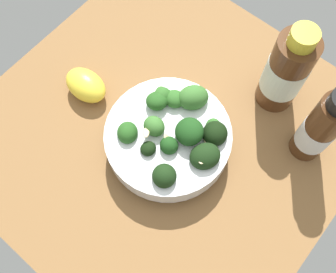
{
  "coord_description": "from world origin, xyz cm",
  "views": [
    {
      "loc": [
        16.88,
        -19.43,
        60.15
      ],
      "look_at": [
        2.09,
        -1.7,
        4.0
      ],
      "focal_mm": 42.31,
      "sensor_mm": 36.0,
      "label": 1
    }
  ],
  "objects_px": {
    "bowl_of_broccoli": "(171,136)",
    "bottle_short": "(320,129)",
    "bottle_tall": "(286,72)",
    "lemon_wedge": "(86,85)"
  },
  "relations": [
    {
      "from": "bottle_tall",
      "to": "bottle_short",
      "type": "relative_size",
      "value": 1.03
    },
    {
      "from": "lemon_wedge",
      "to": "bottle_short",
      "type": "height_order",
      "value": "bottle_short"
    },
    {
      "from": "lemon_wedge",
      "to": "bottle_tall",
      "type": "distance_m",
      "value": 0.32
    },
    {
      "from": "bowl_of_broccoli",
      "to": "bottle_tall",
      "type": "relative_size",
      "value": 1.14
    },
    {
      "from": "bowl_of_broccoli",
      "to": "bottle_short",
      "type": "height_order",
      "value": "bottle_short"
    },
    {
      "from": "bottle_short",
      "to": "lemon_wedge",
      "type": "bearing_deg",
      "value": -155.98
    },
    {
      "from": "bowl_of_broccoli",
      "to": "lemon_wedge",
      "type": "xyz_separation_m",
      "value": [
        -0.17,
        -0.02,
        -0.02
      ]
    },
    {
      "from": "lemon_wedge",
      "to": "bottle_short",
      "type": "distance_m",
      "value": 0.38
    },
    {
      "from": "bowl_of_broccoli",
      "to": "lemon_wedge",
      "type": "distance_m",
      "value": 0.17
    },
    {
      "from": "bottle_tall",
      "to": "bowl_of_broccoli",
      "type": "bearing_deg",
      "value": -113.13
    }
  ]
}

